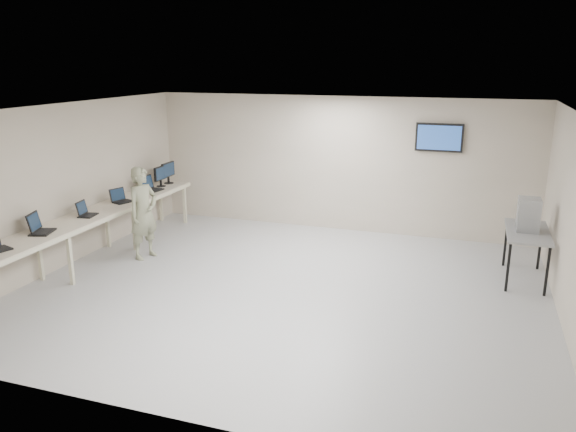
% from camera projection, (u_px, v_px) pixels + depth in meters
% --- Properties ---
extents(room, '(8.01, 7.01, 2.81)m').
position_uv_depth(room, '(287.00, 202.00, 8.53)').
color(room, silver).
rests_on(room, ground).
extents(workbench, '(0.76, 6.00, 0.90)m').
position_uv_depth(workbench, '(89.00, 219.00, 9.75)').
color(workbench, '#BEB697').
rests_on(workbench, ground).
extents(laptop_1, '(0.44, 0.47, 0.31)m').
position_uv_depth(laptop_1, '(39.00, 228.00, 8.73)').
color(laptop_1, black).
rests_on(laptop_1, workbench).
extents(laptop_2, '(0.32, 0.36, 0.26)m').
position_uv_depth(laptop_2, '(85.00, 212.00, 9.68)').
color(laptop_2, black).
rests_on(laptop_2, workbench).
extents(laptop_3, '(0.38, 0.40, 0.27)m').
position_uv_depth(laptop_3, '(121.00, 199.00, 10.60)').
color(laptop_3, black).
rests_on(laptop_3, workbench).
extents(laptop_4, '(0.36, 0.42, 0.31)m').
position_uv_depth(laptop_4, '(150.00, 187.00, 11.54)').
color(laptop_4, black).
rests_on(laptop_4, workbench).
extents(monitor_near, '(0.19, 0.44, 0.43)m').
position_uv_depth(monitor_near, '(160.00, 174.00, 11.87)').
color(monitor_near, black).
rests_on(monitor_near, workbench).
extents(monitor_far, '(0.21, 0.47, 0.46)m').
position_uv_depth(monitor_far, '(168.00, 171.00, 12.16)').
color(monitor_far, black).
rests_on(monitor_far, workbench).
extents(soldier, '(0.56, 0.70, 1.68)m').
position_uv_depth(soldier, '(143.00, 213.00, 10.09)').
color(soldier, gray).
rests_on(soldier, ground).
extents(side_table, '(0.66, 1.41, 0.84)m').
position_uv_depth(side_table, '(527.00, 235.00, 9.05)').
color(side_table, gray).
rests_on(side_table, ground).
extents(storage_bins, '(0.34, 0.37, 0.53)m').
position_uv_depth(storage_bins, '(528.00, 215.00, 8.97)').
color(storage_bins, '#A6AAAC').
rests_on(storage_bins, side_table).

